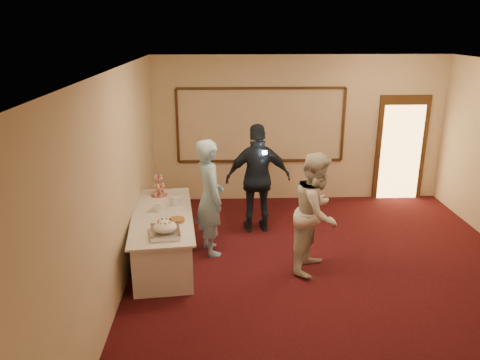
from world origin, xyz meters
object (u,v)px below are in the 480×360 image
plate_stack_a (160,206)px  tart (177,221)px  plate_stack_b (176,201)px  woman (317,213)px  cupcake_stand (159,187)px  buffet_table (163,237)px  guest (258,179)px  pavlova_tray (165,229)px  man (210,197)px

plate_stack_a → tart: size_ratio=0.71×
plate_stack_b → woman: (2.13, -0.76, 0.07)m
cupcake_stand → plate_stack_a: bearing=-82.2°
buffet_table → guest: guest is taller
guest → plate_stack_a: bearing=26.5°
guest → woman: bearing=113.1°
buffet_table → plate_stack_b: size_ratio=14.34×
pavlova_tray → woman: size_ratio=0.32×
guest → cupcake_stand: bearing=3.7°
woman → guest: bearing=55.4°
man → plate_stack_b: bearing=57.7°
cupcake_stand → plate_stack_b: size_ratio=2.39×
plate_stack_a → guest: guest is taller
pavlova_tray → woman: bearing=9.6°
pavlova_tray → man: (0.60, 0.99, 0.09)m
tart → woman: 2.06m
guest → plate_stack_b: bearing=22.8°
pavlova_tray → cupcake_stand: bearing=100.0°
plate_stack_b → tart: bearing=-84.3°
plate_stack_a → woman: (2.36, -0.50, 0.06)m
plate_stack_b → woman: 2.26m
plate_stack_b → guest: guest is taller
buffet_table → pavlova_tray: size_ratio=4.25×
cupcake_stand → man: bearing=-34.2°
woman → guest: 1.64m
woman → plate_stack_a: bearing=106.1°
tart → plate_stack_b: bearing=95.7°
cupcake_stand → plate_stack_a: (0.10, -0.72, -0.07)m
man → woman: size_ratio=1.04×
pavlova_tray → plate_stack_a: 0.89m
tart → man: (0.48, 0.56, 0.15)m
buffet_table → man: 0.95m
buffet_table → woman: 2.41m
pavlova_tray → man: 1.16m
tart → buffet_table: bearing=128.1°
cupcake_stand → pavlova_tray: bearing=-80.0°
plate_stack_a → woman: 2.42m
pavlova_tray → plate_stack_a: pavlova_tray is taller
pavlova_tray → plate_stack_b: pavlova_tray is taller
tart → pavlova_tray: bearing=-106.3°
buffet_table → tart: size_ratio=9.04×
guest → buffet_table: bearing=30.1°
plate_stack_b → guest: bearing=26.9°
tart → guest: bearing=46.9°
buffet_table → plate_stack_b: bearing=62.9°
man → woman: man is taller
man → guest: size_ratio=0.97×
cupcake_stand → plate_stack_b: bearing=-54.3°
plate_stack_b → pavlova_tray: bearing=-92.7°
pavlova_tray → man: size_ratio=0.31×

